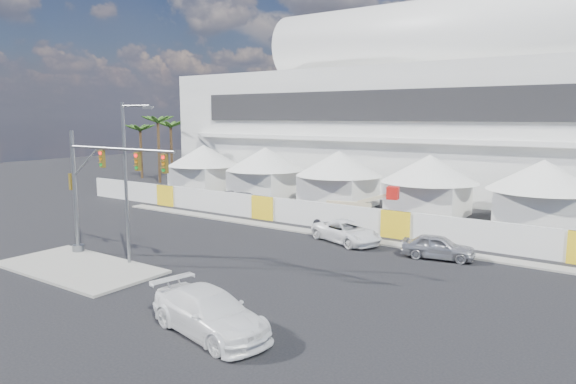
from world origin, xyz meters
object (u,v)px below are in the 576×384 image
Objects in this scene: sedan_silver at (438,247)px; boom_lift at (342,216)px; pickup_near at (210,312)px; pickup_curb at (346,232)px; lot_car_c at (246,201)px; traffic_mast at (93,188)px; streetlight_median at (128,172)px.

boom_lift reaches higher than sedan_silver.
pickup_near is (-3.93, -16.10, 0.13)m from sedan_silver.
sedan_silver is 6.61m from pickup_curb.
pickup_curb reaches higher than lot_car_c.
pickup_near is 28.51m from lot_car_c.
sedan_silver is 0.46× the size of traffic_mast.
sedan_silver is at bearing 34.36° from traffic_mast.
pickup_near is 14.53m from traffic_mast.
pickup_curb is 15.14m from streetlight_median.
streetlight_median reaches higher than pickup_near.
traffic_mast reaches higher than boom_lift.
sedan_silver is 0.81× the size of pickup_curb.
streetlight_median is (-10.36, 4.40, 4.63)m from pickup_near.
boom_lift reaches higher than pickup_curb.
sedan_silver is 0.73× the size of pickup_near.
traffic_mast is at bearing -176.31° from streetlight_median.
traffic_mast is 3.31m from streetlight_median.
traffic_mast is 18.72m from boom_lift.
pickup_curb is at bearing -70.45° from boom_lift.
sedan_silver is at bearing -107.99° from lot_car_c.
traffic_mast reaches higher than pickup_curb.
pickup_curb is at bearing -113.96° from lot_car_c.
lot_car_c is (-20.89, 6.82, -0.01)m from sedan_silver.
pickup_near is at bearing -149.89° from pickup_curb.
lot_car_c is 19.38m from traffic_mast.
pickup_near is at bearing -23.02° from streetlight_median.
pickup_curb is 0.58× the size of streetlight_median.
traffic_mast is (-13.47, 4.20, 3.49)m from pickup_near.
sedan_silver is at bearing -1.79° from pickup_near.
streetlight_median is at bearing -160.31° from lot_car_c.
sedan_silver is 0.64× the size of boom_lift.
boom_lift is (8.15, 16.50, -3.45)m from traffic_mast.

